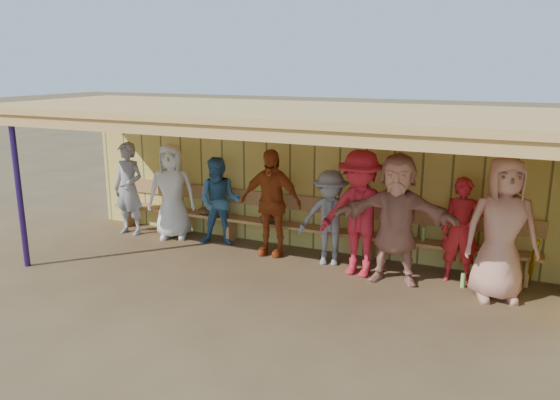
% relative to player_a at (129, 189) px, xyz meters
% --- Properties ---
extents(ground, '(90.00, 90.00, 0.00)m').
position_rel_player_a_xyz_m(ground, '(3.22, -0.66, -0.87)').
color(ground, brown).
rests_on(ground, ground).
extents(player_a, '(0.64, 0.43, 1.73)m').
position_rel_player_a_xyz_m(player_a, '(0.00, 0.00, 0.00)').
color(player_a, gray).
rests_on(player_a, ground).
extents(player_b, '(1.00, 0.85, 1.74)m').
position_rel_player_a_xyz_m(player_b, '(0.87, 0.13, 0.00)').
color(player_b, white).
rests_on(player_b, ground).
extents(player_c, '(0.90, 0.78, 1.56)m').
position_rel_player_a_xyz_m(player_c, '(1.85, 0.15, -0.09)').
color(player_c, teal).
rests_on(player_c, ground).
extents(player_d, '(1.07, 0.50, 1.78)m').
position_rel_player_a_xyz_m(player_d, '(2.89, 0.06, 0.02)').
color(player_d, '#AD471B').
rests_on(player_d, ground).
extents(player_e, '(1.09, 0.79, 1.52)m').
position_rel_player_a_xyz_m(player_e, '(3.94, 0.01, -0.11)').
color(player_e, gray).
rests_on(player_e, ground).
extents(player_f, '(1.81, 0.75, 1.90)m').
position_rel_player_a_xyz_m(player_f, '(5.04, -0.28, 0.09)').
color(player_f, tan).
rests_on(player_f, ground).
extents(player_g, '(0.57, 0.38, 1.54)m').
position_rel_player_a_xyz_m(player_g, '(5.90, 0.14, -0.09)').
color(player_g, red).
rests_on(player_g, ground).
extents(player_h, '(1.10, 0.89, 1.95)m').
position_rel_player_a_xyz_m(player_h, '(6.45, -0.30, 0.11)').
color(player_h, tan).
rests_on(player_h, ground).
extents(player_extra, '(1.30, 0.84, 1.90)m').
position_rel_player_a_xyz_m(player_extra, '(4.49, -0.23, 0.08)').
color(player_extra, red).
rests_on(player_extra, ground).
extents(dugout_structure, '(8.80, 3.20, 2.50)m').
position_rel_player_a_xyz_m(dugout_structure, '(3.61, 0.03, 0.83)').
color(dugout_structure, '#DEC85F').
rests_on(dugout_structure, ground).
extents(bench, '(7.60, 0.34, 0.93)m').
position_rel_player_a_xyz_m(bench, '(3.22, 0.45, -0.34)').
color(bench, tan).
rests_on(bench, ground).
extents(dugout_equipment, '(7.52, 0.62, 0.80)m').
position_rel_player_a_xyz_m(dugout_equipment, '(2.22, 0.33, -0.38)').
color(dugout_equipment, gold).
rests_on(dugout_equipment, ground).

